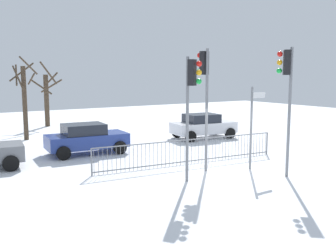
{
  "coord_description": "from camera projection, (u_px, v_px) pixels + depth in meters",
  "views": [
    {
      "loc": [
        -9.37,
        -10.65,
        3.82
      ],
      "look_at": [
        -0.72,
        2.91,
        1.62
      ],
      "focal_mm": 40.48,
      "sensor_mm": 36.0,
      "label": 1
    }
  ],
  "objects": [
    {
      "name": "car_white_near",
      "position": [
        203.0,
        126.0,
        22.75
      ],
      "size": [
        3.97,
        2.3,
        1.47
      ],
      "rotation": [
        0.0,
        0.0,
        -0.12
      ],
      "color": "silver",
      "rests_on": "ground"
    },
    {
      "name": "traffic_light_mid_right",
      "position": [
        191.0,
        91.0,
        13.15
      ],
      "size": [
        0.43,
        0.5,
        4.43
      ],
      "rotation": [
        0.0,
        0.0,
        3.73
      ],
      "color": "slate",
      "rests_on": "ground"
    },
    {
      "name": "direction_sign_post",
      "position": [
        252.0,
        124.0,
        15.17
      ],
      "size": [
        0.79,
        0.09,
        3.34
      ],
      "rotation": [
        0.0,
        0.0,
        0.03
      ],
      "color": "slate",
      "rests_on": "ground"
    },
    {
      "name": "bare_tree_left",
      "position": [
        47.0,
        97.0,
        27.77
      ],
      "size": [
        2.4,
        2.4,
        4.74
      ],
      "color": "#473828",
      "rests_on": "ground"
    },
    {
      "name": "traffic_light_mid_left",
      "position": [
        204.0,
        82.0,
        14.72
      ],
      "size": [
        0.35,
        0.57,
        4.81
      ],
      "rotation": [
        0.0,
        0.0,
        0.15
      ],
      "color": "slate",
      "rests_on": "ground"
    },
    {
      "name": "pedestrian_guard_railing",
      "position": [
        190.0,
        151.0,
        16.22
      ],
      "size": [
        8.61,
        0.89,
        1.07
      ],
      "rotation": [
        0.0,
        0.0,
        -0.1
      ],
      "color": "slate",
      "rests_on": "ground"
    },
    {
      "name": "traffic_light_rear_left",
      "position": [
        287.0,
        83.0,
        13.78
      ],
      "size": [
        0.48,
        0.46,
        4.8
      ],
      "rotation": [
        0.0,
        0.0,
        0.84
      ],
      "color": "slate",
      "rests_on": "ground"
    },
    {
      "name": "ground_plane",
      "position": [
        225.0,
        175.0,
        14.41
      ],
      "size": [
        60.0,
        60.0,
        0.0
      ],
      "primitive_type": "plane",
      "color": "white"
    },
    {
      "name": "bare_tree_centre",
      "position": [
        24.0,
        98.0,
        21.97
      ],
      "size": [
        1.45,
        1.55,
        4.83
      ],
      "color": "#473828",
      "rests_on": "ground"
    },
    {
      "name": "car_blue_far",
      "position": [
        86.0,
        138.0,
        18.24
      ],
      "size": [
        3.91,
        2.14,
        1.47
      ],
      "rotation": [
        0.0,
        0.0,
        -0.07
      ],
      "color": "navy",
      "rests_on": "ground"
    }
  ]
}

